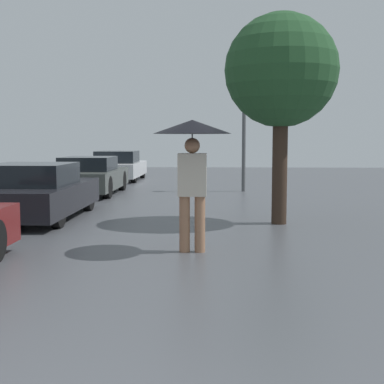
% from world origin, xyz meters
% --- Properties ---
extents(pedestrian, '(1.16, 1.16, 1.98)m').
position_xyz_m(pedestrian, '(0.25, 5.94, 1.59)').
color(pedestrian, '#9E7051').
rests_on(pedestrian, ground_plane).
extents(parked_car_second, '(1.88, 4.05, 1.18)m').
position_xyz_m(parked_car_second, '(-3.26, 9.22, 0.56)').
color(parked_car_second, black).
rests_on(parked_car_second, ground_plane).
extents(parked_car_third, '(1.74, 3.95, 1.16)m').
position_xyz_m(parked_car_third, '(-3.25, 14.32, 0.55)').
color(parked_car_third, '#4C514C').
rests_on(parked_car_third, ground_plane).
extents(parked_car_farthest, '(1.84, 4.04, 1.21)m').
position_xyz_m(parked_car_farthest, '(-3.36, 19.81, 0.57)').
color(parked_car_farthest, silver).
rests_on(parked_car_farthest, ground_plane).
extents(tree, '(2.22, 2.22, 4.15)m').
position_xyz_m(tree, '(1.88, 8.72, 3.00)').
color(tree, '#38281E').
rests_on(tree, ground_plane).
extents(street_lamp, '(0.35, 0.35, 3.83)m').
position_xyz_m(street_lamp, '(1.54, 15.35, 2.63)').
color(street_lamp, '#515456').
rests_on(street_lamp, ground_plane).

